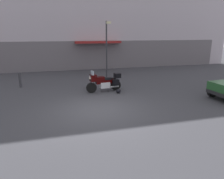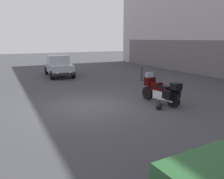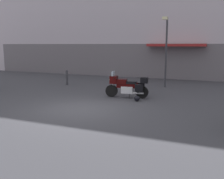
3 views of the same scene
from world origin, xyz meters
The scene contains 5 objects.
ground_plane centered at (0.00, 0.00, 0.00)m, with size 80.00×80.00×0.00m, color #38383D.
motorcycle centered at (1.05, 3.07, 0.62)m, with size 2.26×0.88×1.36m.
helmet centered at (1.76, 2.44, 0.14)m, with size 0.28×0.28×0.28m, color black.
car_hatchback_near centered at (-8.88, 0.81, 0.81)m, with size 3.94×1.96×1.64m.
bollard_curbside centered at (-4.21, 5.55, 0.54)m, with size 0.16×0.16×1.02m.
Camera 2 is at (9.11, -3.42, 2.92)m, focal length 36.52 mm.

